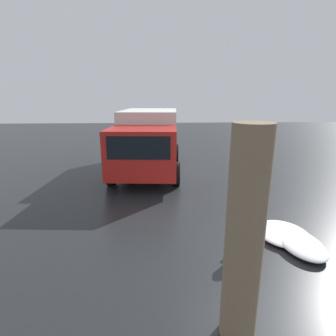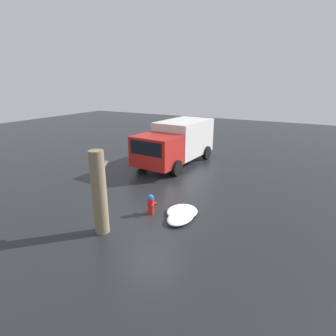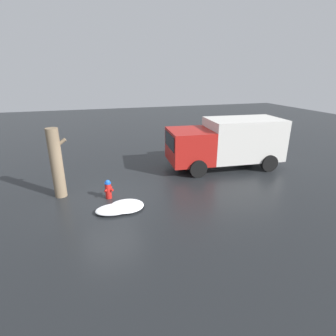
# 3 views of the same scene
# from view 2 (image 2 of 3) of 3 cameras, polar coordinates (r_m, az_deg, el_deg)

# --- Properties ---
(ground_plane) EXTENTS (60.00, 60.00, 0.00)m
(ground_plane) POSITION_cam_2_polar(r_m,az_deg,el_deg) (10.73, -3.71, -9.86)
(ground_plane) COLOR black
(fire_hydrant) EXTENTS (0.39, 0.41, 0.83)m
(fire_hydrant) POSITION_cam_2_polar(r_m,az_deg,el_deg) (10.53, -3.74, -7.82)
(fire_hydrant) COLOR red
(fire_hydrant) RESTS_ON ground_plane
(tree_trunk) EXTENTS (0.75, 0.49, 2.96)m
(tree_trunk) POSITION_cam_2_polar(r_m,az_deg,el_deg) (9.15, -14.71, -5.22)
(tree_trunk) COLOR #7F6B51
(tree_trunk) RESTS_ON ground_plane
(delivery_truck) EXTENTS (6.38, 3.11, 2.67)m
(delivery_truck) POSITION_cam_2_polar(r_m,az_deg,el_deg) (16.80, 1.93, 5.84)
(delivery_truck) COLOR red
(delivery_truck) RESTS_ON ground_plane
(snow_pile_by_hydrant) EXTENTS (1.36, 1.20, 0.19)m
(snow_pile_by_hydrant) POSITION_cam_2_polar(r_m,az_deg,el_deg) (10.67, 3.11, -9.43)
(snow_pile_by_hydrant) COLOR white
(snow_pile_by_hydrant) RESTS_ON ground_plane
(snow_pile_curbside) EXTENTS (1.47, 0.90, 0.23)m
(snow_pile_curbside) POSITION_cam_2_polar(r_m,az_deg,el_deg) (10.23, 2.80, -10.59)
(snow_pile_curbside) COLOR white
(snow_pile_curbside) RESTS_ON ground_plane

